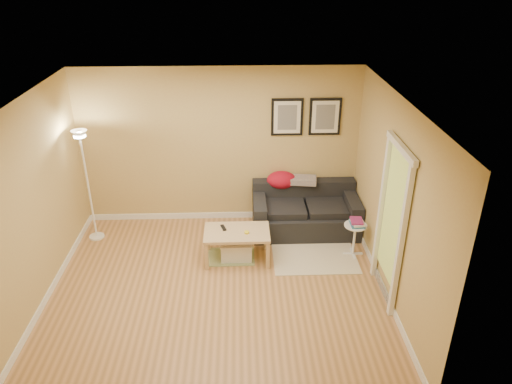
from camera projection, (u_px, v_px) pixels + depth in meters
floor at (218, 289)px, 6.56m from camera, size 4.50×4.50×0.00m
ceiling at (210, 103)px, 5.41m from camera, size 4.50×4.50×0.00m
wall_back at (219, 147)px, 7.77m from camera, size 4.50×0.00×4.50m
wall_front at (205, 312)px, 4.19m from camera, size 4.50×0.00×4.50m
wall_left at (31, 208)px, 5.91m from camera, size 0.00×4.00×4.00m
wall_right at (393, 202)px, 6.05m from camera, size 0.00×4.00×4.00m
baseboard_back at (222, 215)px, 8.32m from camera, size 4.50×0.02×0.10m
baseboard_left at (51, 290)px, 6.46m from camera, size 0.02×4.00×0.10m
baseboard_right at (381, 283)px, 6.61m from camera, size 0.02×4.00×0.10m
sofa at (306, 210)px, 7.81m from camera, size 1.70×0.90×0.75m
red_throw at (281, 180)px, 7.91m from camera, size 0.48×0.36×0.28m
plaid_throw at (303, 180)px, 7.88m from camera, size 0.45×0.32×0.10m
framed_print_left at (287, 117)px, 7.56m from camera, size 0.50×0.04×0.60m
framed_print_right at (325, 117)px, 7.58m from camera, size 0.50×0.04×0.60m
area_rug at (315, 258)px, 7.22m from camera, size 1.25×0.85×0.01m
green_runner at (231, 257)px, 7.26m from camera, size 0.70×0.50×0.01m
coffee_table at (237, 245)px, 7.11m from camera, size 1.07×0.80×0.48m
remote_control at (223, 228)px, 7.08m from camera, size 0.10×0.17×0.02m
tape_roll at (247, 232)px, 6.95m from camera, size 0.07×0.07×0.03m
storage_bin at (236, 250)px, 7.17m from camera, size 0.47×0.34×0.29m
side_table at (354, 240)px, 7.21m from camera, size 0.34×0.34×0.52m
book_stack at (357, 222)px, 7.08m from camera, size 0.21×0.27×0.08m
floor_lamp at (89, 189)px, 7.38m from camera, size 0.24×0.24×1.82m
doorway at (390, 227)px, 6.04m from camera, size 0.12×1.01×2.13m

